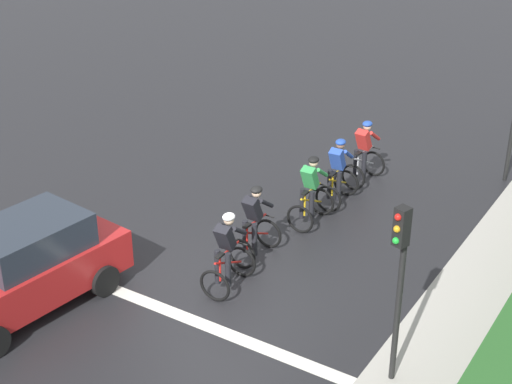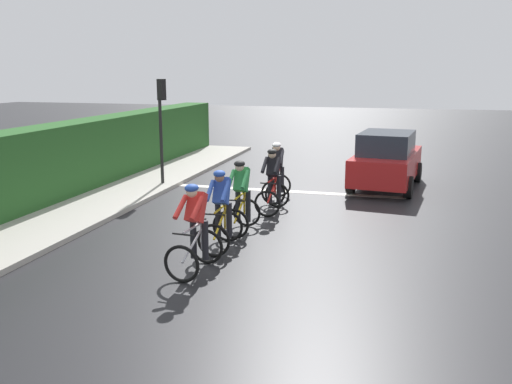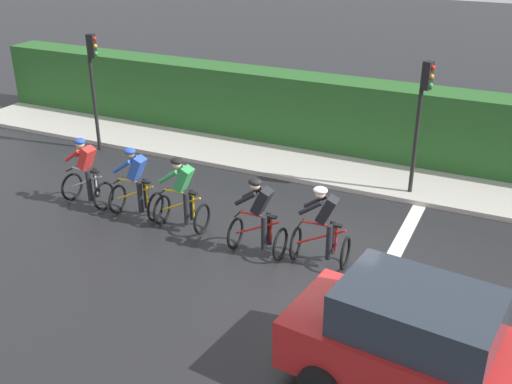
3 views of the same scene
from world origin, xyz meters
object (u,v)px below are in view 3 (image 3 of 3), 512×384
object	(u,v)px
cyclist_lead	(87,174)
traffic_light_near_crossing	(422,109)
cyclist_second	(136,185)
cyclist_trailing	(323,228)
cyclist_fourth	(259,219)
car_red	(426,350)
traffic_light_far_junction	(93,75)
cyclist_mid	(182,196)

from	to	relation	value
cyclist_lead	traffic_light_near_crossing	world-z (taller)	traffic_light_near_crossing
cyclist_lead	cyclist_second	xyz separation A→B (m)	(-0.02, -1.41, 0.00)
cyclist_trailing	cyclist_lead	bearing A→B (deg)	88.48
cyclist_fourth	car_red	bearing A→B (deg)	-125.33
cyclist_fourth	traffic_light_near_crossing	distance (m)	4.85
cyclist_fourth	car_red	xyz separation A→B (m)	(-2.72, -3.84, 0.08)
cyclist_fourth	cyclist_trailing	world-z (taller)	same
cyclist_trailing	traffic_light_near_crossing	bearing A→B (deg)	-13.67
cyclist_lead	cyclist_fourth	distance (m)	4.63
traffic_light_far_junction	cyclist_lead	bearing A→B (deg)	-145.96
cyclist_mid	traffic_light_near_crossing	bearing A→B (deg)	-47.83
cyclist_lead	cyclist_fourth	xyz separation A→B (m)	(-0.34, -4.62, 0.00)
cyclist_mid	traffic_light_far_junction	bearing A→B (deg)	56.40
cyclist_mid	traffic_light_near_crossing	distance (m)	5.84
cyclist_second	traffic_light_far_junction	xyz separation A→B (m)	(3.09, 3.48, 1.43)
cyclist_trailing	traffic_light_near_crossing	world-z (taller)	traffic_light_near_crossing
cyclist_mid	car_red	bearing A→B (deg)	-117.28
cyclist_mid	traffic_light_far_junction	size ratio (longest dim) A/B	0.50
car_red	cyclist_trailing	bearing A→B (deg)	41.28
traffic_light_far_junction	car_red	bearing A→B (deg)	-120.22
cyclist_lead	traffic_light_far_junction	size ratio (longest dim) A/B	0.50
cyclist_lead	car_red	xyz separation A→B (m)	(-3.06, -8.45, 0.08)
cyclist_mid	car_red	world-z (taller)	car_red
cyclist_fourth	traffic_light_far_junction	distance (m)	7.64
car_red	traffic_light_far_junction	xyz separation A→B (m)	(6.13, 10.52, 1.35)
cyclist_mid	cyclist_fourth	bearing A→B (deg)	-97.87
cyclist_mid	traffic_light_far_junction	world-z (taller)	traffic_light_far_junction
cyclist_second	cyclist_mid	world-z (taller)	same
cyclist_lead	traffic_light_near_crossing	size ratio (longest dim) A/B	0.50
cyclist_second	car_red	xyz separation A→B (m)	(-3.04, -7.04, 0.08)
cyclist_mid	cyclist_fourth	size ratio (longest dim) A/B	1.00
cyclist_lead	car_red	bearing A→B (deg)	-109.92
car_red	cyclist_second	bearing A→B (deg)	66.63
cyclist_lead	cyclist_trailing	xyz separation A→B (m)	(-0.16, -5.90, 0.00)
cyclist_fourth	cyclist_trailing	bearing A→B (deg)	-81.71
car_red	cyclist_lead	bearing A→B (deg)	70.08
car_red	traffic_light_near_crossing	size ratio (longest dim) A/B	1.28
cyclist_mid	car_red	distance (m)	6.53
cyclist_mid	cyclist_trailing	distance (m)	3.25
cyclist_second	cyclist_fourth	xyz separation A→B (m)	(-0.32, -3.20, 0.00)
cyclist_fourth	traffic_light_far_junction	bearing A→B (deg)	62.99
cyclist_trailing	traffic_light_far_junction	world-z (taller)	traffic_light_far_junction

